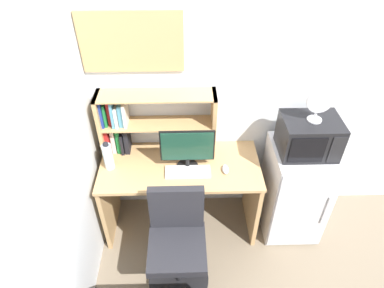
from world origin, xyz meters
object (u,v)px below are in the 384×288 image
(desk_fan, at_px, (319,103))
(monitor, at_px, (187,148))
(keyboard, at_px, (188,172))
(mini_fridge, at_px, (294,190))
(computer_mouse, at_px, (225,169))
(wall_corkboard, at_px, (131,42))
(microwave, at_px, (309,136))
(hutch_bookshelf, at_px, (138,121))
(desk_chair, at_px, (177,247))
(water_bottle, at_px, (108,156))

(desk_fan, bearing_deg, monitor, 179.98)
(keyboard, xyz_separation_m, mini_fridge, (0.95, 0.08, -0.32))
(mini_fridge, bearing_deg, computer_mouse, -174.71)
(mini_fridge, xyz_separation_m, wall_corkboard, (-1.35, 0.31, 1.26))
(desk_fan, xyz_separation_m, wall_corkboard, (-1.35, 0.32, 0.34))
(mini_fridge, bearing_deg, desk_fan, -24.09)
(monitor, xyz_separation_m, microwave, (0.95, 0.01, 0.10))
(keyboard, height_order, mini_fridge, mini_fridge)
(hutch_bookshelf, xyz_separation_m, microwave, (1.35, -0.22, -0.01))
(desk_chair, bearing_deg, mini_fridge, 26.79)
(mini_fridge, height_order, wall_corkboard, wall_corkboard)
(computer_mouse, height_order, desk_chair, desk_chair)
(desk_chair, height_order, wall_corkboard, wall_corkboard)
(monitor, xyz_separation_m, desk_fan, (0.96, -0.00, 0.40))
(wall_corkboard, bearing_deg, monitor, -38.86)
(keyboard, xyz_separation_m, desk_chair, (-0.09, -0.45, -0.37))
(keyboard, height_order, wall_corkboard, wall_corkboard)
(keyboard, xyz_separation_m, water_bottle, (-0.64, 0.08, 0.11))
(water_bottle, bearing_deg, hutch_bookshelf, 41.96)
(water_bottle, xyz_separation_m, desk_chair, (0.55, -0.53, -0.49))
(keyboard, relative_size, microwave, 0.83)
(hutch_bookshelf, bearing_deg, mini_fridge, -9.42)
(wall_corkboard, bearing_deg, water_bottle, -128.87)
(computer_mouse, xyz_separation_m, wall_corkboard, (-0.70, 0.37, 0.93))
(hutch_bookshelf, distance_m, wall_corkboard, 0.65)
(microwave, bearing_deg, water_bottle, 179.85)
(computer_mouse, height_order, mini_fridge, mini_fridge)
(computer_mouse, relative_size, microwave, 0.24)
(mini_fridge, bearing_deg, microwave, 89.80)
(keyboard, distance_m, desk_fan, 1.13)
(monitor, xyz_separation_m, desk_chair, (-0.09, -0.52, -0.56))
(microwave, distance_m, desk_chair, 1.35)
(microwave, bearing_deg, wall_corkboard, 166.99)
(computer_mouse, bearing_deg, monitor, 169.57)
(mini_fridge, distance_m, microwave, 0.61)
(monitor, distance_m, keyboard, 0.20)
(monitor, relative_size, microwave, 0.98)
(keyboard, bearing_deg, hutch_bookshelf, 143.16)
(keyboard, bearing_deg, desk_fan, 4.37)
(water_bottle, bearing_deg, microwave, -0.15)
(computer_mouse, height_order, wall_corkboard, wall_corkboard)
(desk_fan, distance_m, desk_chair, 1.52)
(computer_mouse, distance_m, water_bottle, 0.96)
(mini_fridge, relative_size, desk_chair, 1.00)
(keyboard, relative_size, desk_fan, 1.34)
(microwave, distance_m, desk_fan, 0.31)
(hutch_bookshelf, bearing_deg, microwave, -9.30)
(water_bottle, height_order, microwave, microwave)
(wall_corkboard, bearing_deg, keyboard, -44.61)
(keyboard, height_order, computer_mouse, computer_mouse)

